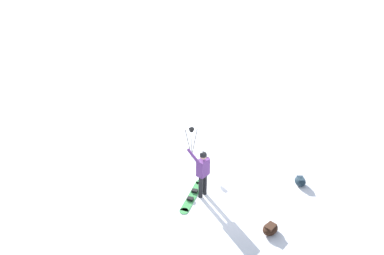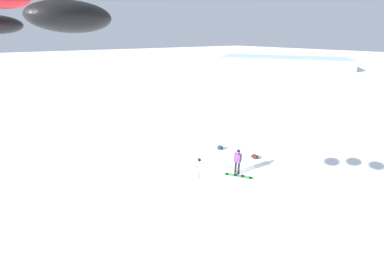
{
  "view_description": "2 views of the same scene",
  "coord_description": "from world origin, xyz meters",
  "px_view_note": "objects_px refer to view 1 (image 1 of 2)",
  "views": [
    {
      "loc": [
        7.42,
        -5.74,
        7.14
      ],
      "look_at": [
        -1.06,
        -0.24,
        1.94
      ],
      "focal_mm": 31.63,
      "sensor_mm": 36.0,
      "label": 1
    },
    {
      "loc": [
        -9.61,
        -9.57,
        8.15
      ],
      "look_at": [
        -3.92,
        -1.38,
        4.27
      ],
      "focal_mm": 22.08,
      "sensor_mm": 36.0,
      "label": 2
    }
  ],
  "objects_px": {
    "camera_tripod": "(191,136)",
    "snowboard": "(192,196)",
    "gear_bag_small": "(270,229)",
    "gear_bag_large": "(300,181)",
    "snowboarder": "(203,169)"
  },
  "relations": [
    {
      "from": "gear_bag_large",
      "to": "camera_tripod",
      "type": "distance_m",
      "value": 4.26
    },
    {
      "from": "snowboarder",
      "to": "gear_bag_small",
      "type": "xyz_separation_m",
      "value": [
        2.45,
        0.67,
        -0.88
      ]
    },
    {
      "from": "snowboarder",
      "to": "camera_tripod",
      "type": "height_order",
      "value": "snowboarder"
    },
    {
      "from": "snowboard",
      "to": "gear_bag_large",
      "type": "relative_size",
      "value": 2.57
    },
    {
      "from": "snowboarder",
      "to": "camera_tripod",
      "type": "distance_m",
      "value": 2.44
    },
    {
      "from": "snowboard",
      "to": "gear_bag_large",
      "type": "height_order",
      "value": "gear_bag_large"
    },
    {
      "from": "camera_tripod",
      "to": "gear_bag_small",
      "type": "xyz_separation_m",
      "value": [
        4.67,
        -0.33,
        -0.78
      ]
    },
    {
      "from": "snowboarder",
      "to": "gear_bag_small",
      "type": "height_order",
      "value": "snowboarder"
    },
    {
      "from": "snowboard",
      "to": "gear_bag_small",
      "type": "bearing_deg",
      "value": 20.91
    },
    {
      "from": "snowboarder",
      "to": "snowboard",
      "type": "bearing_deg",
      "value": -112.81
    },
    {
      "from": "snowboarder",
      "to": "camera_tripod",
      "type": "xyz_separation_m",
      "value": [
        -2.22,
        1.0,
        -0.11
      ]
    },
    {
      "from": "camera_tripod",
      "to": "gear_bag_large",
      "type": "bearing_deg",
      "value": 31.02
    },
    {
      "from": "camera_tripod",
      "to": "snowboard",
      "type": "bearing_deg",
      "value": -32.1
    },
    {
      "from": "gear_bag_small",
      "to": "gear_bag_large",
      "type": "bearing_deg",
      "value": 113.48
    },
    {
      "from": "gear_bag_large",
      "to": "gear_bag_small",
      "type": "height_order",
      "value": "gear_bag_large"
    }
  ]
}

